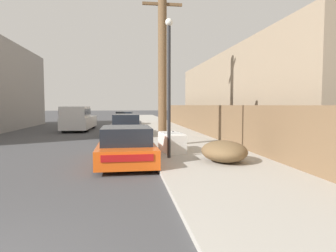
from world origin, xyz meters
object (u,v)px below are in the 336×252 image
at_px(parked_sports_car_red, 126,146).
at_px(discarded_fridge, 172,142).
at_px(brush_pile, 224,151).
at_px(utility_pole, 162,67).
at_px(street_lamp, 169,78).
at_px(pickup_truck, 78,119).
at_px(car_parked_mid, 127,126).
at_px(car_parked_far, 125,119).

bearing_deg(parked_sports_car_red, discarded_fridge, 38.98).
bearing_deg(brush_pile, utility_pole, 110.20).
relative_size(discarded_fridge, street_lamp, 0.38).
relative_size(utility_pole, street_lamp, 1.46).
xyz_separation_m(pickup_truck, street_lamp, (5.17, -13.47, 2.00)).
bearing_deg(car_parked_mid, discarded_fridge, -74.06).
relative_size(pickup_truck, street_lamp, 1.21).
height_order(car_parked_far, brush_pile, car_parked_far).
relative_size(parked_sports_car_red, street_lamp, 0.90).
distance_m(utility_pole, brush_pile, 5.55).
height_order(pickup_truck, street_lamp, street_lamp).
distance_m(discarded_fridge, parked_sports_car_red, 2.38).
distance_m(car_parked_mid, car_parked_far, 10.43).
height_order(pickup_truck, utility_pole, utility_pole).
distance_m(discarded_fridge, car_parked_mid, 7.66).
bearing_deg(brush_pile, pickup_truck, 115.44).
xyz_separation_m(car_parked_mid, brush_pile, (3.15, -9.86, -0.19)).
height_order(discarded_fridge, parked_sports_car_red, parked_sports_car_red).
relative_size(car_parked_far, brush_pile, 2.29).
bearing_deg(pickup_truck, parked_sports_car_red, 107.25).
xyz_separation_m(car_parked_mid, utility_pole, (1.61, -5.65, 3.08)).
bearing_deg(street_lamp, pickup_truck, 110.99).
height_order(pickup_truck, brush_pile, pickup_truck).
distance_m(discarded_fridge, brush_pile, 2.78).
relative_size(car_parked_mid, utility_pole, 0.67).
distance_m(discarded_fridge, car_parked_far, 17.99).
xyz_separation_m(discarded_fridge, street_lamp, (-0.32, -1.42, 2.44)).
xyz_separation_m(pickup_truck, utility_pole, (5.33, -10.25, 2.80)).
xyz_separation_m(pickup_truck, brush_pile, (6.88, -14.45, -0.47)).
bearing_deg(car_parked_mid, street_lamp, -78.12).
bearing_deg(parked_sports_car_red, pickup_truck, 104.32).
bearing_deg(street_lamp, discarded_fridge, 77.39).
xyz_separation_m(discarded_fridge, car_parked_mid, (-1.76, 7.45, 0.17)).
height_order(discarded_fridge, brush_pile, discarded_fridge).
bearing_deg(discarded_fridge, car_parked_far, 89.76).
bearing_deg(utility_pole, street_lamp, -92.90).
height_order(utility_pole, brush_pile, utility_pole).
bearing_deg(pickup_truck, car_parked_mid, 131.18).
relative_size(pickup_truck, utility_pole, 0.83).
bearing_deg(brush_pile, car_parked_mid, 107.74).
bearing_deg(utility_pole, pickup_truck, 117.47).
bearing_deg(parked_sports_car_red, car_parked_far, 89.52).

